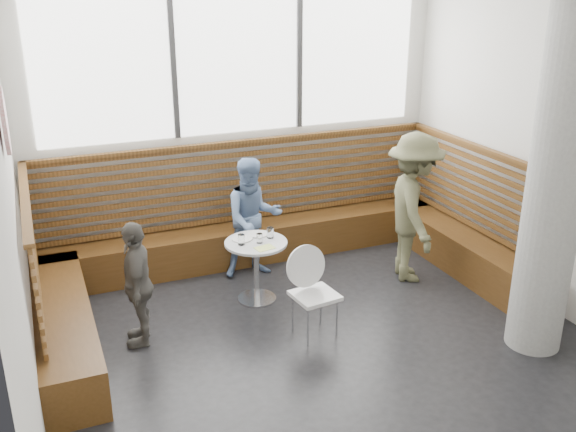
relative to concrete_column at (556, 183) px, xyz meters
name	(u,v)px	position (x,y,z in m)	size (l,w,h in m)	color
room	(333,188)	(-1.85, 0.60, 0.00)	(5.00, 5.00, 3.20)	silver
booth	(262,242)	(-1.85, 2.37, -1.19)	(5.00, 2.50, 1.44)	#492D12
concrete_column	(556,183)	(0.00, 0.00, 0.00)	(0.50, 0.50, 3.20)	gray
wall_art	(5,121)	(-4.31, 1.00, 0.70)	(0.50, 0.50, 0.03)	white
cafe_table	(256,258)	(-2.12, 1.82, -1.11)	(0.66, 0.66, 0.68)	silver
cafe_chair	(312,285)	(-1.85, 0.99, -1.09)	(0.42, 0.41, 0.88)	white
adult_man	(413,208)	(-0.31, 1.67, -0.75)	(1.10, 0.63, 1.70)	brown
child_back	(253,218)	(-1.94, 2.43, -0.90)	(0.68, 0.53, 1.40)	#6481AE
child_left	(138,283)	(-3.42, 1.46, -0.99)	(0.71, 0.30, 1.22)	#5B5852
plate_near	(242,239)	(-2.24, 1.93, -0.92)	(0.22, 0.22, 0.02)	white
plate_far	(258,234)	(-2.04, 1.98, -0.92)	(0.22, 0.22, 0.02)	white
glass_left	(241,240)	(-2.29, 1.80, -0.87)	(0.07, 0.07, 0.11)	white
glass_mid	(260,238)	(-2.10, 1.78, -0.87)	(0.06, 0.06, 0.10)	white
glass_right	(270,233)	(-1.95, 1.86, -0.87)	(0.07, 0.07, 0.11)	white
menu_card	(265,248)	(-2.10, 1.63, -0.92)	(0.20, 0.14, 0.00)	#A5C64C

